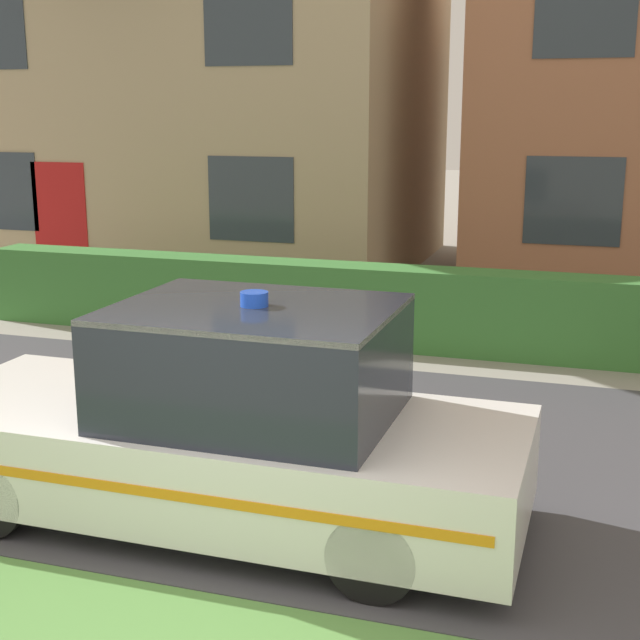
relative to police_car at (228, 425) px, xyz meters
name	(u,v)px	position (x,y,z in m)	size (l,w,h in m)	color
road_strip	(338,449)	(0.37, 1.55, -0.73)	(28.00, 5.14, 0.01)	#424247
garden_hedge	(383,307)	(-0.10, 5.13, -0.22)	(11.16, 0.58, 1.03)	#3D7F38
police_car	(228,425)	(0.00, 0.00, 0.00)	(4.50, 1.75, 1.72)	black
house_left	(203,40)	(-4.97, 10.50, 3.48)	(8.66, 6.99, 8.25)	tan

